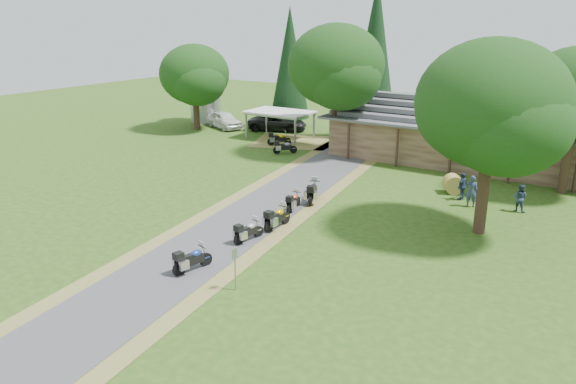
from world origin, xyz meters
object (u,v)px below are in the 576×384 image
Objects in this scene: car_dark_suv at (277,119)px; motorcycle_row_c at (277,216)px; carport at (280,125)px; car_white_sedan at (224,118)px; motorcycle_carport_a at (279,138)px; lodge at (470,130)px; motorcycle_carport_b at (285,146)px; motorcycle_row_e at (313,191)px; motorcycle_row_b at (249,230)px; silo at (205,91)px; hay_bale at (453,184)px; motorcycle_row_d at (294,200)px; motorcycle_row_a at (192,258)px.

car_dark_suv is 3.24× the size of motorcycle_row_c.
car_white_sedan is at bearing 170.13° from carport.
motorcycle_carport_a is (8.98, -3.61, -0.39)m from car_white_sedan.
lodge is 20.42m from motorcycle_row_c.
motorcycle_carport_b is (2.05, -2.27, -0.04)m from motorcycle_carport_a.
car_white_sedan is (-24.27, 0.40, -1.42)m from lodge.
motorcycle_carport_b is at bearing 19.86° from motorcycle_row_e.
motorcycle_row_b is at bearing -101.86° from lodge.
motorcycle_carport_b is at bearing -157.50° from lodge.
car_dark_suv reaches higher than motorcycle_carport_b.
motorcycle_carport_a reaches higher than motorcycle_row_b.
lodge is at bearing -4.25° from silo.
motorcycle_row_b is 1.45× the size of hay_bale.
hay_bale is (18.35, -7.89, -0.67)m from carport.
motorcycle_carport_b is 15.12m from hay_bale.
motorcycle_row_e is 1.17× the size of motorcycle_carport_b.
car_dark_suv is 3.54× the size of motorcycle_carport_b.
motorcycle_row_d is at bearing -107.31° from lodge.
car_white_sedan is at bearing 160.60° from hay_bale.
silo is 29.81m from motorcycle_row_d.
motorcycle_carport_a reaches higher than motorcycle_carport_b.
motorcycle_row_e is at bearing -162.16° from car_dark_suv.
motorcycle_row_d is (-5.27, -16.90, -1.87)m from lodge.
carport is at bearing 156.74° from hay_bale.
hay_bale is (6.22, 17.53, -0.03)m from motorcycle_row_a.
motorcycle_row_e is at bearing -136.24° from hay_bale.
motorcycle_carport_a is at bearing 39.07° from motorcycle_row_b.
car_white_sedan is (-7.46, 1.20, -0.23)m from carport.
car_dark_suv reaches higher than motorcycle_row_e.
motorcycle_row_a is at bearing -179.94° from motorcycle_row_c.
motorcycle_row_b is 0.98× the size of motorcycle_carport_b.
lodge reaches higher than motorcycle_carport_b.
car_dark_suv is at bearing 40.39° from motorcycle_row_b.
lodge reaches higher than hay_bale.
silo reaches higher than motorcycle_row_b.
carport is 3.74m from car_dark_suv.
hay_bale is at bearing -19.99° from silo.
car_dark_suv is (9.02, 0.09, -2.09)m from silo.
car_dark_suv is at bearing 152.20° from hay_bale.
motorcycle_row_a is at bearing -50.40° from silo.
car_dark_suv is 3.03× the size of motorcycle_row_e.
hay_bale is (14.78, -3.21, -0.01)m from motorcycle_carport_b.
silo is at bearing 38.84° from motorcycle_row_d.
motorcycle_row_e reaches higher than hay_bale.
car_white_sedan reaches higher than hay_bale.
motorcycle_row_e is at bearing -108.65° from lodge.
motorcycle_row_d is 10.66m from hay_bale.
motorcycle_row_a is 11.21m from motorcycle_row_e.
lodge is at bearing -20.68° from motorcycle_carport_b.
motorcycle_row_a is at bearing -65.21° from carport.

